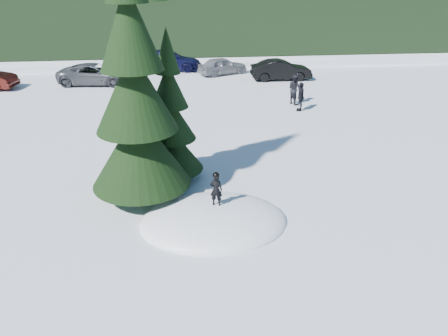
{
  "coord_description": "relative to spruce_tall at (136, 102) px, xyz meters",
  "views": [
    {
      "loc": [
        -0.95,
        -11.33,
        7.01
      ],
      "look_at": [
        0.48,
        1.49,
        1.1
      ],
      "focal_mm": 35.0,
      "sensor_mm": 36.0,
      "label": 1
    }
  ],
  "objects": [
    {
      "name": "ground",
      "position": [
        2.2,
        -1.8,
        -3.32
      ],
      "size": [
        200.0,
        200.0,
        0.0
      ],
      "primitive_type": "plane",
      "color": "white",
      "rests_on": "ground"
    },
    {
      "name": "snow_mound",
      "position": [
        2.2,
        -1.8,
        -3.32
      ],
      "size": [
        4.48,
        3.52,
        0.96
      ],
      "primitive_type": "ellipsoid",
      "color": "white",
      "rests_on": "ground"
    },
    {
      "name": "spruce_tall",
      "position": [
        0.0,
        0.0,
        0.0
      ],
      "size": [
        3.2,
        3.2,
        8.6
      ],
      "color": "#301E10",
      "rests_on": "ground"
    },
    {
      "name": "car_2",
      "position": [
        -4.0,
        16.36,
        -2.65
      ],
      "size": [
        5.04,
        2.74,
        1.34
      ],
      "primitive_type": "imported",
      "rotation": [
        0.0,
        0.0,
        1.46
      ],
      "color": "#494C51",
      "rests_on": "ground"
    },
    {
      "name": "adult_1",
      "position": [
        7.85,
        9.06,
        -2.55
      ],
      "size": [
        0.62,
        0.97,
        1.54
      ],
      "primitive_type": "imported",
      "rotation": [
        0.0,
        0.0,
        4.42
      ],
      "color": "black",
      "rests_on": "ground"
    },
    {
      "name": "car_4",
      "position": [
        4.64,
        18.37,
        -2.71
      ],
      "size": [
        3.86,
        2.78,
        1.22
      ],
      "primitive_type": "imported",
      "rotation": [
        0.0,
        0.0,
        1.99
      ],
      "color": "gray",
      "rests_on": "ground"
    },
    {
      "name": "spruce_short",
      "position": [
        1.0,
        1.4,
        -1.22
      ],
      "size": [
        2.2,
        2.2,
        5.37
      ],
      "color": "#301E10",
      "rests_on": "ground"
    },
    {
      "name": "adult_0",
      "position": [
        7.85,
        10.35,
        -2.48
      ],
      "size": [
        0.92,
        1.01,
        1.69
      ],
      "primitive_type": "imported",
      "rotation": [
        0.0,
        0.0,
        2.0
      ],
      "color": "black",
      "rests_on": "ground"
    },
    {
      "name": "child_skier",
      "position": [
        2.3,
        -1.6,
        -2.33
      ],
      "size": [
        0.42,
        0.34,
        1.02
      ],
      "primitive_type": "imported",
      "rotation": [
        0.0,
        0.0,
        2.86
      ],
      "color": "black",
      "rests_on": "snow_mound"
    },
    {
      "name": "car_3",
      "position": [
        0.72,
        20.29,
        -2.6
      ],
      "size": [
        5.26,
        2.86,
        1.45
      ],
      "primitive_type": "imported",
      "rotation": [
        0.0,
        0.0,
        1.4
      ],
      "color": "black",
      "rests_on": "ground"
    },
    {
      "name": "car_5",
      "position": [
        8.45,
        16.24,
        -2.64
      ],
      "size": [
        4.11,
        1.47,
        1.35
      ],
      "primitive_type": "imported",
      "rotation": [
        0.0,
        0.0,
        1.56
      ],
      "color": "black",
      "rests_on": "ground"
    }
  ]
}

